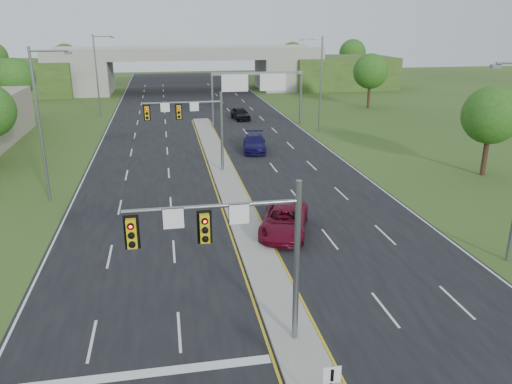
{
  "coord_description": "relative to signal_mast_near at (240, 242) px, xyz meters",
  "views": [
    {
      "loc": [
        -4.78,
        -17.05,
        12.6
      ],
      "look_at": [
        0.31,
        10.47,
        3.0
      ],
      "focal_mm": 35.0,
      "sensor_mm": 36.0,
      "label": 1
    }
  ],
  "objects": [
    {
      "name": "ground",
      "position": [
        2.26,
        0.07,
        -4.73
      ],
      "size": [
        240.0,
        240.0,
        0.0
      ],
      "primitive_type": "plane",
      "color": "#324E1B",
      "rests_on": "ground"
    },
    {
      "name": "road",
      "position": [
        2.26,
        35.07,
        -4.72
      ],
      "size": [
        24.0,
        160.0,
        0.02
      ],
      "primitive_type": "cube",
      "color": "black",
      "rests_on": "ground"
    },
    {
      "name": "median",
      "position": [
        2.26,
        23.07,
        -4.63
      ],
      "size": [
        2.0,
        54.0,
        0.16
      ],
      "primitive_type": "cube",
      "color": "gray",
      "rests_on": "road"
    },
    {
      "name": "lane_markings",
      "position": [
        1.66,
        28.99,
        -4.7
      ],
      "size": [
        23.72,
        160.0,
        0.01
      ],
      "color": "gold",
      "rests_on": "road"
    },
    {
      "name": "signal_mast_near",
      "position": [
        0.0,
        0.0,
        0.0
      ],
      "size": [
        6.62,
        0.6,
        7.0
      ],
      "color": "slate",
      "rests_on": "ground"
    },
    {
      "name": "signal_mast_far",
      "position": [
        0.0,
        25.0,
        0.0
      ],
      "size": [
        6.62,
        0.6,
        7.0
      ],
      "color": "slate",
      "rests_on": "ground"
    },
    {
      "name": "keep_right_sign",
      "position": [
        2.26,
        -4.45,
        -3.21
      ],
      "size": [
        0.6,
        0.13,
        2.2
      ],
      "color": "slate",
      "rests_on": "ground"
    },
    {
      "name": "sign_gantry",
      "position": [
        8.95,
        44.99,
        0.51
      ],
      "size": [
        11.58,
        0.44,
        6.67
      ],
      "color": "slate",
      "rests_on": "ground"
    },
    {
      "name": "overpass",
      "position": [
        2.26,
        80.07,
        -1.17
      ],
      "size": [
        80.0,
        14.0,
        8.1
      ],
      "color": "gray",
      "rests_on": "ground"
    },
    {
      "name": "lightpole_l_mid",
      "position": [
        -11.03,
        20.07,
        1.38
      ],
      "size": [
        2.85,
        0.25,
        11.0
      ],
      "color": "slate",
      "rests_on": "ground"
    },
    {
      "name": "lightpole_l_far",
      "position": [
        -11.03,
        55.07,
        1.38
      ],
      "size": [
        2.85,
        0.25,
        11.0
      ],
      "color": "slate",
      "rests_on": "ground"
    },
    {
      "name": "lightpole_r_far",
      "position": [
        15.56,
        40.07,
        1.38
      ],
      "size": [
        2.85,
        0.25,
        11.0
      ],
      "color": "slate",
      "rests_on": "ground"
    },
    {
      "name": "tree_l_mid",
      "position": [
        -21.74,
        55.07,
        0.78
      ],
      "size": [
        5.2,
        5.2,
        8.12
      ],
      "color": "#382316",
      "rests_on": "ground"
    },
    {
      "name": "tree_r_near",
      "position": [
        24.26,
        20.07,
        0.45
      ],
      "size": [
        4.8,
        4.8,
        7.6
      ],
      "color": "#382316",
      "rests_on": "ground"
    },
    {
      "name": "tree_r_mid",
      "position": [
        28.26,
        55.07,
        0.78
      ],
      "size": [
        5.2,
        5.2,
        8.12
      ],
      "color": "#382316",
      "rests_on": "ground"
    },
    {
      "name": "tree_back_b",
      "position": [
        -21.74,
        94.07,
        0.78
      ],
      "size": [
        5.6,
        5.6,
        8.32
      ],
      "color": "#382316",
      "rests_on": "ground"
    },
    {
      "name": "tree_back_c",
      "position": [
        26.26,
        94.07,
        0.78
      ],
      "size": [
        5.6,
        5.6,
        8.32
      ],
      "color": "#382316",
      "rests_on": "ground"
    },
    {
      "name": "tree_back_d",
      "position": [
        40.26,
        94.07,
        1.11
      ],
      "size": [
        6.0,
        6.0,
        8.85
      ],
      "color": "#382316",
      "rests_on": "ground"
    },
    {
      "name": "car_far_a",
      "position": [
        4.45,
        11.04,
        -3.89
      ],
      "size": [
        4.48,
        6.45,
        1.64
      ],
      "primitive_type": "imported",
      "rotation": [
        0.0,
        0.0,
        -0.33
      ],
      "color": "maroon",
      "rests_on": "road"
    },
    {
      "name": "car_far_b",
      "position": [
        6.38,
        32.05,
        -3.91
      ],
      "size": [
        3.08,
        5.79,
        1.6
      ],
      "primitive_type": "imported",
      "rotation": [
        0.0,
        0.0,
        -0.16
      ],
      "color": "#110B44",
      "rests_on": "road"
    },
    {
      "name": "car_far_c",
      "position": [
        7.61,
        49.38,
        -3.91
      ],
      "size": [
        2.42,
        4.85,
        1.59
      ],
      "primitive_type": "imported",
      "rotation": [
        0.0,
        0.0,
        0.12
      ],
      "color": "black",
      "rests_on": "road"
    }
  ]
}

